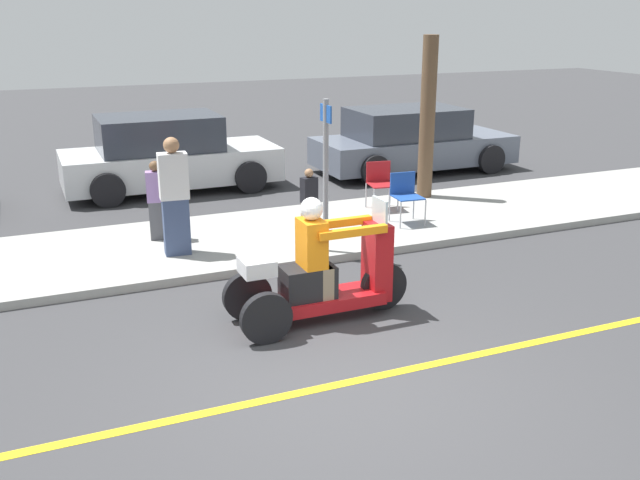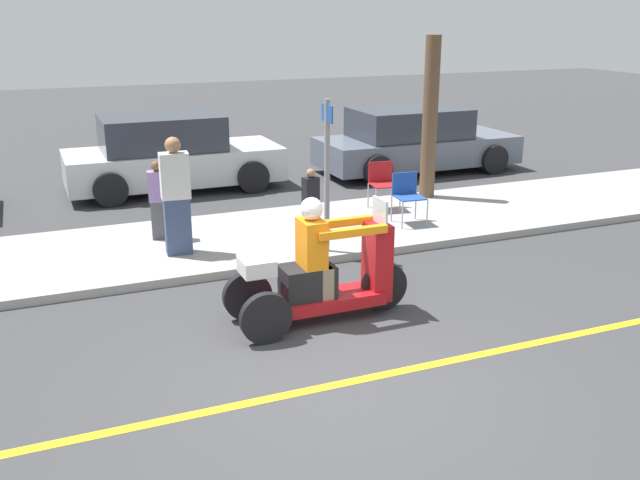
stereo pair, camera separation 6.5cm
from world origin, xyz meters
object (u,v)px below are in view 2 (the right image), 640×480
at_px(spectator_by_tree, 311,203).
at_px(tree_trunk, 430,118).
at_px(motorcycle_trike, 321,277).
at_px(folding_chair_curbside, 383,181).
at_px(parked_car_lot_center, 170,155).
at_px(spectator_far_back, 159,201).
at_px(folding_chair_set_back, 407,193).
at_px(street_sign, 327,170).
at_px(spectator_with_child, 176,198).
at_px(parked_car_lot_right, 414,142).

relative_size(spectator_by_tree, tree_trunk, 0.35).
relative_size(motorcycle_trike, tree_trunk, 0.75).
height_order(spectator_by_tree, folding_chair_curbside, spectator_by_tree).
bearing_deg(parked_car_lot_center, spectator_far_back, -103.89).
distance_m(spectator_far_back, parked_car_lot_center, 3.65).
bearing_deg(folding_chair_set_back, spectator_far_back, 170.15).
bearing_deg(street_sign, parked_car_lot_center, 103.89).
relative_size(spectator_with_child, folding_chair_curbside, 2.07).
height_order(spectator_with_child, tree_trunk, tree_trunk).
relative_size(parked_car_lot_center, parked_car_lot_right, 0.95).
bearing_deg(folding_chair_set_back, motorcycle_trike, -133.87).
relative_size(folding_chair_curbside, tree_trunk, 0.28).
bearing_deg(parked_car_lot_center, folding_chair_set_back, -54.19).
bearing_deg(parked_car_lot_center, folding_chair_curbside, -47.03).
bearing_deg(parked_car_lot_center, street_sign, -76.11).
bearing_deg(parked_car_lot_center, spectator_by_tree, -72.11).
bearing_deg(folding_chair_set_back, spectator_by_tree, 178.96).
bearing_deg(spectator_by_tree, spectator_with_child, -175.64).
bearing_deg(tree_trunk, folding_chair_set_back, -131.17).
bearing_deg(spectator_by_tree, tree_trunk, 24.77).
height_order(parked_car_lot_right, street_sign, street_sign).
bearing_deg(folding_chair_curbside, spectator_far_back, -176.43).
relative_size(motorcycle_trike, street_sign, 1.00).
xyz_separation_m(folding_chair_set_back, street_sign, (-1.79, -0.85, 0.69)).
bearing_deg(spectator_far_back, parked_car_lot_center, 76.11).
height_order(motorcycle_trike, tree_trunk, tree_trunk).
relative_size(folding_chair_set_back, street_sign, 0.37).
relative_size(tree_trunk, street_sign, 1.34).
bearing_deg(folding_chair_curbside, spectator_by_tree, -152.42).
relative_size(spectator_far_back, folding_chair_curbside, 1.49).
xyz_separation_m(spectator_far_back, parked_car_lot_right, (6.25, 3.18, -0.03)).
distance_m(spectator_far_back, parked_car_lot_right, 7.02).
height_order(folding_chair_set_back, parked_car_lot_center, parked_car_lot_center).
xyz_separation_m(parked_car_lot_center, street_sign, (1.25, -5.07, 0.61)).
height_order(spectator_by_tree, parked_car_lot_right, parked_car_lot_right).
distance_m(folding_chair_set_back, street_sign, 2.10).
distance_m(motorcycle_trike, tree_trunk, 5.80).
distance_m(spectator_with_child, spectator_far_back, 0.85).
bearing_deg(folding_chair_curbside, parked_car_lot_right, 51.83).
bearing_deg(spectator_with_child, spectator_far_back, 97.87).
bearing_deg(spectator_with_child, spectator_by_tree, 4.36).
bearing_deg(parked_car_lot_right, folding_chair_set_back, -121.10).
relative_size(motorcycle_trike, folding_chair_curbside, 2.69).
relative_size(parked_car_lot_right, tree_trunk, 1.51).
height_order(folding_chair_set_back, parked_car_lot_right, parked_car_lot_right).
distance_m(motorcycle_trike, parked_car_lot_right, 8.36).
xyz_separation_m(spectator_with_child, tree_trunk, (5.00, 1.49, 0.65)).
bearing_deg(spectator_by_tree, parked_car_lot_right, 43.60).
distance_m(spectator_far_back, folding_chair_curbside, 3.96).
xyz_separation_m(spectator_far_back, parked_car_lot_center, (0.88, 3.54, 0.00)).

